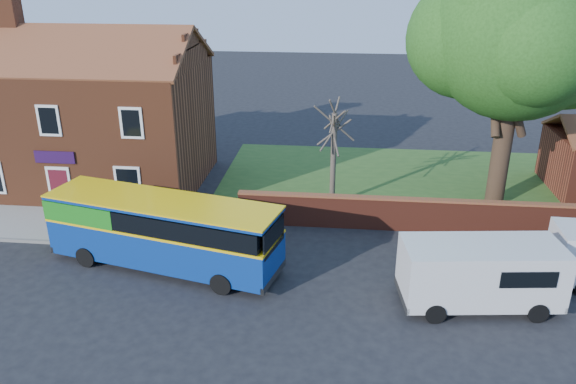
# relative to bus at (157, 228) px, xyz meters

# --- Properties ---
(ground) EXTENTS (120.00, 120.00, 0.00)m
(ground) POSITION_rel_bus_xyz_m (0.50, -2.74, -1.65)
(ground) COLOR black
(ground) RESTS_ON ground
(pavement) EXTENTS (18.00, 3.50, 0.12)m
(pavement) POSITION_rel_bus_xyz_m (-6.50, 3.01, -1.59)
(pavement) COLOR gray
(pavement) RESTS_ON ground
(kerb) EXTENTS (18.00, 0.15, 0.14)m
(kerb) POSITION_rel_bus_xyz_m (-6.50, 1.26, -1.58)
(kerb) COLOR slate
(kerb) RESTS_ON ground
(grass_strip) EXTENTS (26.00, 12.00, 0.04)m
(grass_strip) POSITION_rel_bus_xyz_m (13.50, 10.26, -1.63)
(grass_strip) COLOR #426B28
(grass_strip) RESTS_ON ground
(shop_building) EXTENTS (12.30, 8.13, 10.50)m
(shop_building) POSITION_rel_bus_xyz_m (-6.52, 8.76, 1.76)
(shop_building) COLOR brown
(shop_building) RESTS_ON ground
(boundary_wall) EXTENTS (22.00, 0.38, 1.60)m
(boundary_wall) POSITION_rel_bus_xyz_m (13.50, 4.26, -0.84)
(boundary_wall) COLOR maroon
(boundary_wall) RESTS_ON ground
(bus) EXTENTS (9.81, 4.59, 2.90)m
(bus) POSITION_rel_bus_xyz_m (0.00, 0.00, 0.00)
(bus) COLOR navy
(bus) RESTS_ON ground
(van_near) EXTENTS (5.74, 2.84, 2.43)m
(van_near) POSITION_rel_bus_xyz_m (12.31, -1.64, -0.29)
(van_near) COLOR silver
(van_near) RESTS_ON ground
(large_tree) EXTENTS (10.42, 8.24, 12.71)m
(large_tree) POSITION_rel_bus_xyz_m (15.17, 8.11, 6.67)
(large_tree) COLOR black
(large_tree) RESTS_ON ground
(bare_tree) EXTENTS (1.96, 2.34, 5.24)m
(bare_tree) POSITION_rel_bus_xyz_m (6.81, 6.78, 1.04)
(bare_tree) COLOR #4C4238
(bare_tree) RESTS_ON ground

